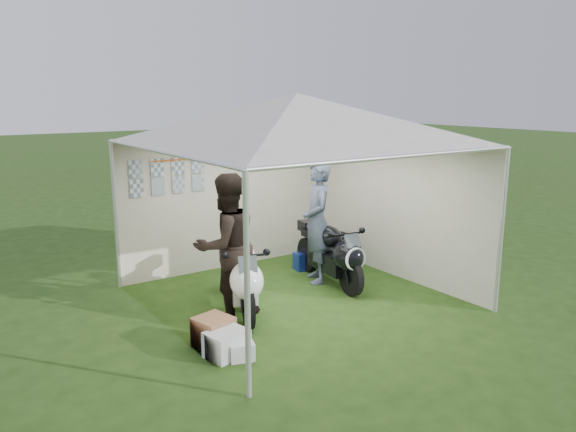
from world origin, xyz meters
name	(u,v)px	position (x,y,z in m)	size (l,w,h in m)	color
ground	(296,298)	(0.00, 0.00, 0.00)	(80.00, 80.00, 0.00)	#203C10
canopy_tent	(295,124)	(0.00, 0.03, 2.58)	(5.66, 5.66, 3.00)	silver
motorcycle_white	(241,274)	(-0.92, 0.02, 0.54)	(0.97, 1.88, 0.97)	black
motorcycle_black	(332,252)	(0.84, 0.21, 0.53)	(0.61, 1.94, 0.96)	black
paddock_stand	(306,261)	(0.97, 1.08, 0.15)	(0.40, 0.25, 0.30)	#1F3AC0
person_dark_jacket	(226,246)	(-1.14, 0.03, 0.98)	(0.96, 0.75, 1.97)	black
person_blue_jacket	(317,222)	(0.74, 0.47, 0.99)	(0.72, 0.47, 1.97)	slate
equipment_box	(337,248)	(1.70, 1.14, 0.25)	(0.50, 0.40, 0.50)	black
crate_0	(227,343)	(-1.75, -1.07, 0.15)	(0.46, 0.36, 0.31)	silver
crate_1	(214,332)	(-1.75, -0.74, 0.18)	(0.40, 0.40, 0.36)	#895D40
crate_2	(242,351)	(-1.65, -1.24, 0.10)	(0.28, 0.23, 0.21)	silver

